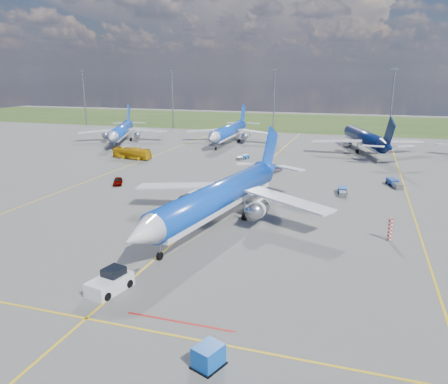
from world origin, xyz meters
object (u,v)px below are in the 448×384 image
(uld_container, at_px, (208,356))
(service_car_b, at_px, (252,173))
(bg_jet_nw, at_px, (122,142))
(baggage_tug_c, at_px, (243,157))
(baggage_tug_e, at_px, (394,183))
(bg_jet_n, at_px, (364,152))
(pushback_tug, at_px, (111,282))
(baggage_tug_w, at_px, (343,191))
(service_car_a, at_px, (118,181))
(main_airliner, at_px, (220,223))
(apron_bus, at_px, (132,153))
(warning_post, at_px, (390,229))
(service_car_c, at_px, (275,169))
(bg_jet_nnw, at_px, (229,143))

(uld_container, height_order, service_car_b, uld_container)
(bg_jet_nw, height_order, baggage_tug_c, bg_jet_nw)
(service_car_b, bearing_deg, baggage_tug_e, -75.08)
(baggage_tug_c, relative_size, baggage_tug_e, 0.80)
(bg_jet_n, bearing_deg, pushback_tug, 58.76)
(bg_jet_n, xyz_separation_m, baggage_tug_e, (5.92, -38.87, 0.57))
(pushback_tug, height_order, baggage_tug_w, pushback_tug)
(baggage_tug_w, xyz_separation_m, baggage_tug_c, (-25.71, 26.89, -0.05))
(uld_container, bearing_deg, service_car_a, 148.57)
(bg_jet_n, distance_m, baggage_tug_c, 35.58)
(main_airliner, bearing_deg, bg_jet_nw, 139.59)
(baggage_tug_w, bearing_deg, pushback_tug, -118.81)
(service_car_a, bearing_deg, baggage_tug_w, -18.70)
(baggage_tug_c, xyz_separation_m, baggage_tug_e, (34.76, -18.03, 0.11))
(bg_jet_n, height_order, baggage_tug_w, bg_jet_n)
(service_car_a, height_order, baggage_tug_w, service_car_a)
(main_airliner, xyz_separation_m, apron_bus, (-36.51, 39.94, 1.44))
(main_airliner, bearing_deg, warning_post, 10.06)
(main_airliner, distance_m, baggage_tug_w, 26.66)
(warning_post, distance_m, service_car_a, 51.11)
(main_airliner, distance_m, service_car_a, 30.11)
(service_car_c, distance_m, baggage_tug_c, 16.47)
(warning_post, relative_size, apron_bus, 0.29)
(bg_jet_nnw, relative_size, uld_container, 19.81)
(bg_jet_n, relative_size, apron_bus, 4.03)
(pushback_tug, bearing_deg, baggage_tug_c, 106.97)
(bg_jet_n, bearing_deg, bg_jet_nw, -13.16)
(warning_post, distance_m, main_airliner, 22.96)
(baggage_tug_w, height_order, baggage_tug_e, baggage_tug_e)
(bg_jet_nw, height_order, apron_bus, bg_jet_nw)
(bg_jet_nw, relative_size, bg_jet_n, 0.95)
(apron_bus, bearing_deg, warning_post, -116.19)
(bg_jet_nnw, relative_size, baggage_tug_c, 9.09)
(baggage_tug_w, bearing_deg, apron_bus, 155.93)
(bg_jet_n, distance_m, main_airliner, 71.66)
(bg_jet_n, relative_size, baggage_tug_w, 8.39)
(pushback_tug, xyz_separation_m, uld_container, (13.08, -7.97, -0.05))
(service_car_a, bearing_deg, pushback_tug, -86.66)
(bg_jet_nw, relative_size, service_car_a, 9.79)
(uld_container, distance_m, service_car_b, 61.72)
(pushback_tug, bearing_deg, service_car_a, 132.32)
(service_car_a, xyz_separation_m, service_car_b, (23.04, 14.56, 0.01))
(apron_bus, relative_size, baggage_tug_c, 2.29)
(uld_container, bearing_deg, main_airliner, 128.03)
(bg_jet_nw, distance_m, main_airliner, 83.44)
(service_car_b, distance_m, service_car_c, 6.76)
(pushback_tug, bearing_deg, bg_jet_n, 88.16)
(warning_post, bearing_deg, pushback_tug, -139.56)
(main_airliner, xyz_separation_m, pushback_tug, (-3.82, -22.61, 0.88))
(warning_post, xyz_separation_m, main_airliner, (-22.91, -0.18, -1.50))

